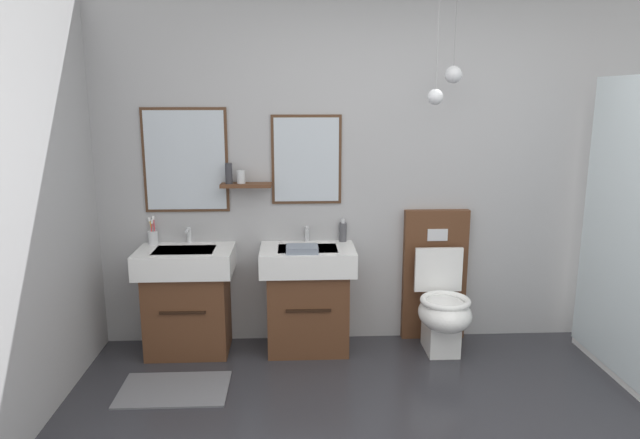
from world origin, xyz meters
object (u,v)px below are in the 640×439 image
object	(u,v)px
toothbrush_cup	(153,236)
folded_hand_towel	(302,249)
vanity_sink_left	(188,297)
vanity_sink_right	(308,295)
toilet	(439,298)
soap_dispenser	(343,232)

from	to	relation	value
toothbrush_cup	folded_hand_towel	size ratio (longest dim) A/B	0.94
vanity_sink_left	vanity_sink_right	world-z (taller)	same
vanity_sink_right	folded_hand_towel	xyz separation A→B (m)	(-0.04, -0.13, 0.38)
toilet	toothbrush_cup	distance (m)	2.14
vanity_sink_right	toothbrush_cup	world-z (taller)	toothbrush_cup
toothbrush_cup	soap_dispenser	size ratio (longest dim) A/B	1.19
vanity_sink_left	toothbrush_cup	bearing A→B (deg)	149.54
vanity_sink_left	toilet	size ratio (longest dim) A/B	0.77
vanity_sink_right	toilet	xyz separation A→B (m)	(0.96, -0.01, -0.04)
folded_hand_towel	toothbrush_cup	bearing A→B (deg)	165.48
vanity_sink_left	soap_dispenser	distance (m)	1.22
toilet	toothbrush_cup	bearing A→B (deg)	175.58
soap_dispenser	folded_hand_towel	world-z (taller)	soap_dispenser
toothbrush_cup	vanity_sink_right	bearing A→B (deg)	-7.65
vanity_sink_left	toothbrush_cup	world-z (taller)	toothbrush_cup
vanity_sink_left	soap_dispenser	bearing A→B (deg)	8.08
vanity_sink_right	soap_dispenser	bearing A→B (deg)	31.10
toilet	folded_hand_towel	distance (m)	1.09
toilet	toothbrush_cup	size ratio (longest dim) A/B	4.84
vanity_sink_left	toothbrush_cup	xyz separation A→B (m)	(-0.26, 0.15, 0.42)
vanity_sink_left	folded_hand_towel	world-z (taller)	folded_hand_towel
toilet	soap_dispenser	xyz separation A→B (m)	(-0.70, 0.17, 0.47)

